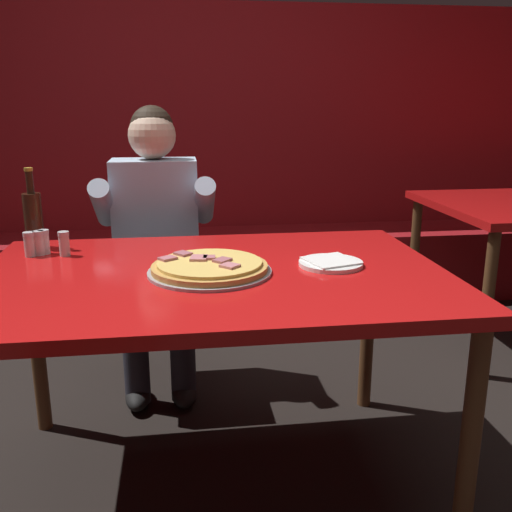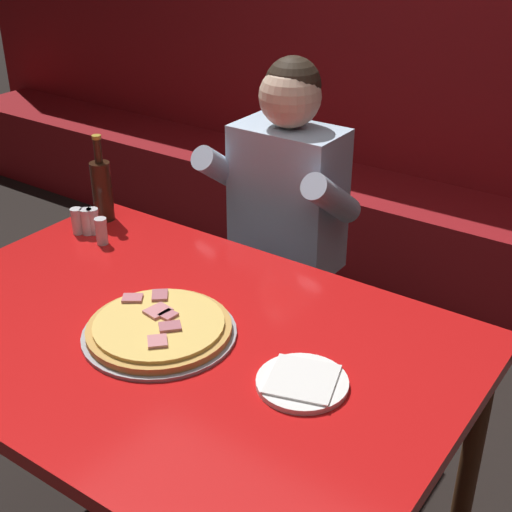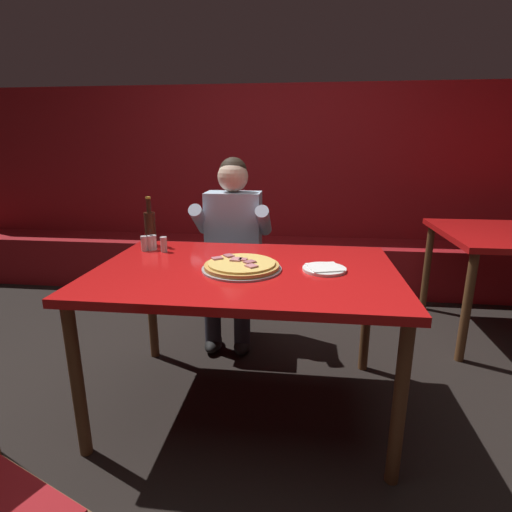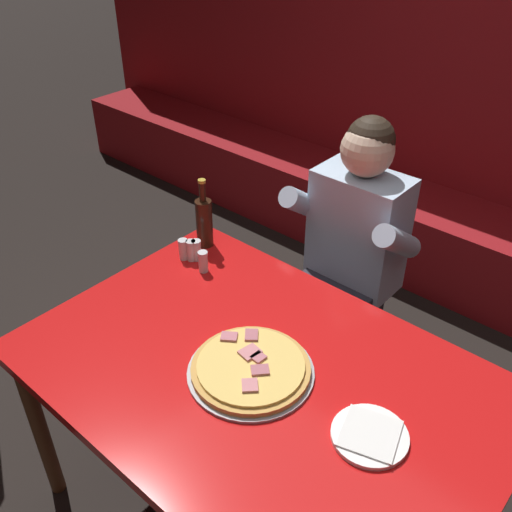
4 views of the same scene
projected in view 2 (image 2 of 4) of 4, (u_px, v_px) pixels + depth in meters
booth_wall_panel at (480, 83)px, 3.29m from camera, size 6.80×0.16×1.90m
booth_bench at (434, 247)px, 3.39m from camera, size 6.46×0.48×0.46m
main_dining_table at (172, 355)px, 1.83m from camera, size 1.47×1.00×0.77m
pizza at (159, 329)px, 1.77m from camera, size 0.39×0.39×0.05m
plate_white_paper at (302, 382)px, 1.60m from camera, size 0.21×0.21×0.02m
beer_bottle at (102, 189)px, 2.34m from camera, size 0.07×0.07×0.29m
shaker_red_pepper_flakes at (87, 223)px, 2.27m from camera, size 0.04×0.04×0.09m
shaker_oregano at (93, 222)px, 2.27m from camera, size 0.04×0.04×0.09m
shaker_parmesan at (77, 222)px, 2.28m from camera, size 0.04×0.04×0.09m
shaker_black_pepper at (102, 232)px, 2.21m from camera, size 0.04×0.04×0.09m
diner_seated_blue_shirt at (274, 225)px, 2.50m from camera, size 0.53×0.53×1.27m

